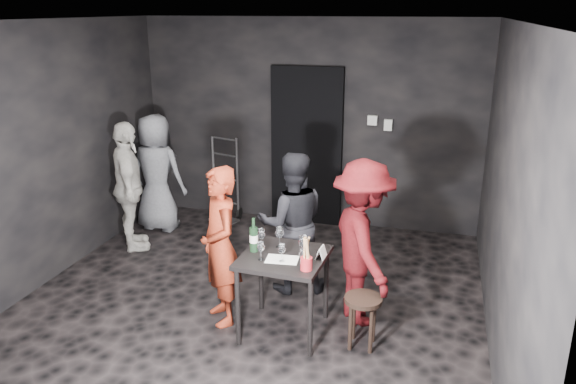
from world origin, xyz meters
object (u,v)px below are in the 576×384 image
(bystander_cream, at_px, (128,184))
(breadstick_cup, at_px, (306,254))
(woman_black, at_px, (292,224))
(man_maroon, at_px, (363,241))
(bystander_grey, at_px, (157,172))
(stool, at_px, (363,308))
(wine_bottle, at_px, (254,239))
(server_red, at_px, (220,247))
(tasting_table, at_px, (284,265))
(hand_truck, at_px, (226,204))

(bystander_cream, relative_size, breadstick_cup, 5.33)
(woman_black, relative_size, bystander_cream, 0.88)
(man_maroon, distance_m, bystander_cream, 3.05)
(woman_black, distance_m, bystander_grey, 2.42)
(man_maroon, relative_size, breadstick_cup, 5.26)
(stool, relative_size, woman_black, 0.33)
(stool, height_order, wine_bottle, wine_bottle)
(server_red, relative_size, man_maroon, 0.92)
(tasting_table, bearing_deg, wine_bottle, 176.66)
(man_maroon, xyz_separation_m, breadstick_cup, (-0.38, -0.60, 0.08))
(server_red, xyz_separation_m, bystander_grey, (-1.66, 1.92, 0.04))
(tasting_table, distance_m, wine_bottle, 0.35)
(bystander_cream, bearing_deg, stool, -148.36)
(server_red, bearing_deg, breadstick_cup, 34.44)
(server_red, height_order, wine_bottle, server_red)
(server_red, height_order, man_maroon, man_maroon)
(stool, xyz_separation_m, man_maroon, (-0.08, 0.43, 0.44))
(hand_truck, relative_size, wine_bottle, 3.70)
(man_maroon, bearing_deg, tasting_table, 93.39)
(hand_truck, relative_size, tasting_table, 1.54)
(server_red, relative_size, breadstick_cup, 4.84)
(man_maroon, xyz_separation_m, bystander_grey, (-2.91, 1.58, -0.02))
(wine_bottle, xyz_separation_m, breadstick_cup, (0.54, -0.24, 0.02))
(stool, bearing_deg, man_maroon, 100.95)
(stool, height_order, bystander_grey, bystander_grey)
(wine_bottle, bearing_deg, tasting_table, -3.34)
(tasting_table, height_order, man_maroon, man_maroon)
(server_red, height_order, woman_black, server_red)
(breadstick_cup, bearing_deg, hand_truck, 123.57)
(wine_bottle, distance_m, breadstick_cup, 0.59)
(wine_bottle, height_order, breadstick_cup, wine_bottle)
(tasting_table, height_order, breadstick_cup, breadstick_cup)
(tasting_table, xyz_separation_m, bystander_cream, (-2.28, 1.29, 0.16))
(stool, height_order, woman_black, woman_black)
(hand_truck, height_order, bystander_grey, bystander_grey)
(stool, bearing_deg, server_red, 176.08)
(woman_black, xyz_separation_m, wine_bottle, (-0.14, -0.79, 0.15))
(bystander_cream, bearing_deg, server_red, -161.08)
(hand_truck, height_order, stool, hand_truck)
(woman_black, relative_size, man_maroon, 0.89)
(hand_truck, bearing_deg, bystander_grey, -125.35)
(breadstick_cup, bearing_deg, bystander_grey, 139.23)
(hand_truck, relative_size, stool, 2.45)
(tasting_table, bearing_deg, server_red, 176.30)
(hand_truck, height_order, man_maroon, man_maroon)
(stool, bearing_deg, bystander_cream, 155.95)
(hand_truck, relative_size, woman_black, 0.80)
(hand_truck, distance_m, breadstick_cup, 3.35)
(bystander_grey, distance_m, breadstick_cup, 3.34)
(bystander_grey, height_order, wine_bottle, bystander_grey)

